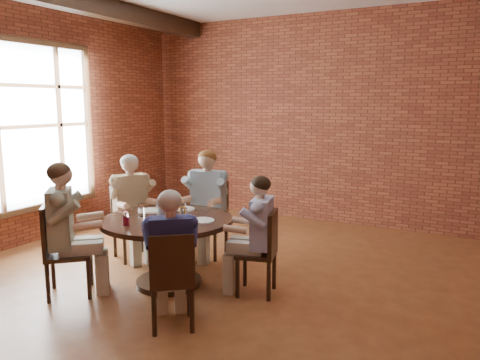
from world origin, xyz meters
The scene contains 25 objects.
floor centered at (0.00, 0.00, 0.00)m, with size 7.00×7.00×0.00m, color #94572D.
wall_back centered at (0.00, 3.50, 1.70)m, with size 7.00×7.00×0.00m, color brown.
window centered at (-3.18, 0.40, 1.65)m, with size 0.10×2.16×2.36m.
dining_table centered at (-0.57, 0.00, 0.53)m, with size 1.42×1.42×0.75m.
chair_a centered at (0.46, 0.26, 0.49)m, with size 0.46×0.46×0.89m.
diner_a centered at (0.39, 0.24, 0.62)m, with size 0.47×0.58×1.24m, color #36488E, non-canonical shape.
chair_b centered at (-0.74, 1.14, 0.52)m, with size 0.51×0.51×0.96m.
diner_b centered at (-0.73, 1.05, 0.69)m, with size 0.55×0.68×1.37m, color #7D939F, non-canonical shape.
chair_c centered at (-1.57, 0.55, 0.51)m, with size 0.58×0.58×0.94m.
diner_c centered at (-1.49, 0.51, 0.66)m, with size 0.53×0.65×1.33m, color brown, non-canonical shape.
chair_d centered at (-1.38, -0.75, 0.52)m, with size 0.63×0.63×0.96m.
diner_d centered at (-1.31, -0.68, 0.69)m, with size 0.55×0.68×1.38m, color gray, non-canonical shape.
chair_e centered at (0.09, -0.82, 0.49)m, with size 0.54×0.54×0.89m.
diner_e centered at (0.05, -0.77, 0.62)m, with size 0.47×0.58×1.24m, color #181B45, non-canonical shape.
plate_a centered at (-0.16, 0.06, 0.76)m, with size 0.26×0.26×0.01m, color white.
plate_b centered at (-0.64, 0.41, 0.76)m, with size 0.26×0.26×0.01m, color white.
plate_c centered at (-0.92, 0.18, 0.76)m, with size 0.26×0.26×0.01m, color white.
plate_d centered at (-0.29, -0.42, 0.76)m, with size 0.26×0.26×0.01m, color white.
glass_a centered at (-0.33, -0.03, 0.82)m, with size 0.07×0.07×0.14m, color white.
glass_b centered at (-0.51, 0.21, 0.82)m, with size 0.07×0.07×0.14m, color white.
glass_c centered at (-0.87, 0.27, 0.82)m, with size 0.07×0.07×0.14m, color white.
glass_d centered at (-0.70, 0.06, 0.82)m, with size 0.07×0.07×0.14m, color white.
glass_e centered at (-0.87, -0.06, 0.82)m, with size 0.07×0.07×0.14m, color white.
glass_f centered at (-0.75, -0.44, 0.82)m, with size 0.07×0.07×0.14m, color white.
smartphone centered at (-0.27, -0.34, 0.75)m, with size 0.06×0.13×0.01m, color black.
Camera 1 is at (2.43, -3.94, 1.98)m, focal length 35.00 mm.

